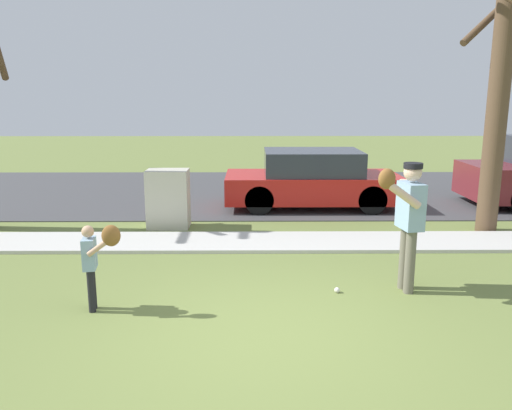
{
  "coord_description": "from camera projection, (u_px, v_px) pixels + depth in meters",
  "views": [
    {
      "loc": [
        -0.09,
        -5.21,
        2.62
      ],
      "look_at": [
        -0.04,
        2.25,
        1.0
      ],
      "focal_mm": 35.98,
      "sensor_mm": 36.0,
      "label": 1
    }
  ],
  "objects": [
    {
      "name": "person_adult",
      "position": [
        408.0,
        213.0,
        6.73
      ],
      "size": [
        0.69,
        0.72,
        1.75
      ],
      "rotation": [
        0.0,
        0.0,
        -2.99
      ],
      "color": "#6B6656",
      "rests_on": "ground"
    },
    {
      "name": "ground_plane",
      "position": [
        258.0,
        245.0,
        9.06
      ],
      "size": [
        48.0,
        48.0,
        0.0
      ],
      "primitive_type": "plane",
      "color": "olive"
    },
    {
      "name": "person_child",
      "position": [
        95.0,
        255.0,
        6.17
      ],
      "size": [
        0.52,
        0.39,
        1.12
      ],
      "rotation": [
        0.0,
        0.0,
        0.15
      ],
      "color": "black",
      "rests_on": "ground"
    },
    {
      "name": "street_tree_near",
      "position": [
        500.0,
        82.0,
        9.4
      ],
      "size": [
        1.85,
        1.88,
        5.34
      ],
      "color": "brown",
      "rests_on": "ground"
    },
    {
      "name": "parked_hatchback_red",
      "position": [
        312.0,
        180.0,
        11.94
      ],
      "size": [
        4.0,
        1.75,
        1.33
      ],
      "color": "red",
      "rests_on": "road_surface"
    },
    {
      "name": "sidewalk_strip",
      "position": [
        258.0,
        242.0,
        9.16
      ],
      "size": [
        36.0,
        1.2,
        0.06
      ],
      "primitive_type": "cube",
      "color": "beige",
      "rests_on": "ground"
    },
    {
      "name": "utility_cabinet",
      "position": [
        168.0,
        199.0,
        10.17
      ],
      "size": [
        0.81,
        0.57,
        1.16
      ],
      "primitive_type": "cube",
      "color": "beige",
      "rests_on": "ground"
    },
    {
      "name": "road_surface",
      "position": [
        256.0,
        191.0,
        14.05
      ],
      "size": [
        36.0,
        6.8,
        0.02
      ],
      "primitive_type": "cube",
      "color": "#424244",
      "rests_on": "ground"
    },
    {
      "name": "baseball",
      "position": [
        337.0,
        290.0,
        6.89
      ],
      "size": [
        0.07,
        0.07,
        0.07
      ],
      "primitive_type": "sphere",
      "color": "white",
      "rests_on": "ground"
    }
  ]
}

